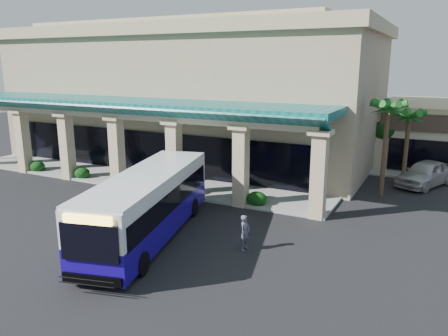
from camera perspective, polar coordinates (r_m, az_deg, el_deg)
The scene contains 9 objects.
ground at distance 21.92m, azimuth -7.23°, elevation -8.20°, with size 110.00×110.00×0.00m, color black.
main_building at distance 38.25m, azimuth -4.01°, elevation 9.91°, with size 30.80×14.80×11.35m, color tan, non-canonical shape.
arcade at distance 31.08m, azimuth -12.65°, elevation 3.53°, with size 30.00×6.20×5.70m, color #0E5959, non-canonical shape.
palm_0 at distance 28.35m, azimuth 20.30°, elevation 2.99°, with size 2.40×2.40×6.60m, color #185C1B, non-canonical shape.
palm_1 at distance 31.28m, azimuth 22.74°, elevation 2.96°, with size 2.40×2.40×5.80m, color #185C1B, non-canonical shape.
broadleaf_tree at distance 36.45m, azimuth 20.18°, elevation 3.76°, with size 2.60×2.60×4.81m, color black, non-canonical shape.
transit_bus at distance 20.84m, azimuth -9.80°, elevation -4.87°, with size 2.61×11.22×3.13m, color #1A0790, non-canonical shape.
pedestrian at distance 19.45m, azimuth 2.75°, elevation -8.44°, with size 0.59×0.39×1.61m, color #4C4D62.
car_silver at distance 32.29m, azimuth 24.83°, elevation -0.64°, with size 2.04×5.08×1.73m, color #B6B6B6.
Camera 1 is at (11.57, -16.78, 8.08)m, focal length 35.00 mm.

